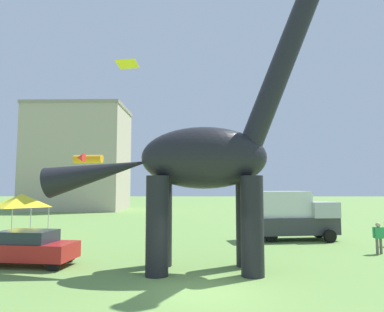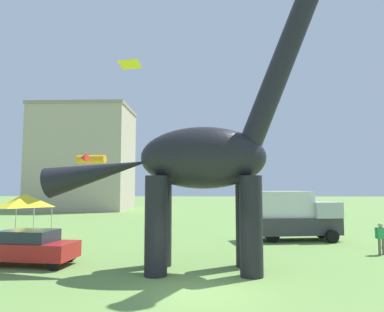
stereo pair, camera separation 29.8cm
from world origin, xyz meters
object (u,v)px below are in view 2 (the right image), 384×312
(dinosaur_sculpture, at_px, (202,158))
(festival_canopy_tent, at_px, (25,200))
(parked_sedan_left, at_px, (28,247))
(kite_high_right, at_px, (130,64))
(kite_far_right, at_px, (90,159))
(person_strolling_adult, at_px, (381,235))
(parked_box_truck, at_px, (293,215))

(dinosaur_sculpture, bearing_deg, festival_canopy_tent, 143.65)
(parked_sedan_left, relative_size, kite_high_right, 2.32)
(kite_high_right, bearing_deg, parked_sedan_left, -98.03)
(parked_sedan_left, xyz_separation_m, kite_far_right, (-1.90, 13.49, 5.07))
(person_strolling_adult, bearing_deg, kite_high_right, 43.24)
(kite_high_right, relative_size, kite_far_right, 0.73)
(parked_box_truck, height_order, person_strolling_adult, parked_box_truck)
(festival_canopy_tent, relative_size, kite_far_right, 1.22)
(festival_canopy_tent, xyz_separation_m, kite_far_right, (2.83, 5.01, 3.33))
(kite_high_right, height_order, kite_far_right, kite_high_right)
(parked_sedan_left, xyz_separation_m, kite_high_right, (1.72, 12.18, 12.85))
(person_strolling_adult, relative_size, festival_canopy_tent, 0.52)
(parked_box_truck, xyz_separation_m, person_strolling_adult, (3.29, -4.75, -0.66))
(dinosaur_sculpture, xyz_separation_m, festival_canopy_tent, (-12.53, 9.21, -2.19))
(dinosaur_sculpture, xyz_separation_m, person_strolling_adult, (9.26, 3.82, -3.75))
(dinosaur_sculpture, distance_m, parked_sedan_left, 8.77)
(kite_far_right, bearing_deg, dinosaur_sculpture, -55.72)
(parked_sedan_left, relative_size, kite_far_right, 1.70)
(dinosaur_sculpture, bearing_deg, person_strolling_adult, 22.40)
(parked_sedan_left, distance_m, festival_canopy_tent, 9.86)
(dinosaur_sculpture, height_order, kite_high_right, kite_high_right)
(parked_box_truck, height_order, festival_canopy_tent, parked_box_truck)
(dinosaur_sculpture, bearing_deg, parked_box_truck, 55.11)
(kite_high_right, bearing_deg, person_strolling_adult, -30.67)
(parked_sedan_left, height_order, parked_box_truck, parked_box_truck)
(festival_canopy_tent, distance_m, kite_high_right, 13.36)
(parked_box_truck, distance_m, festival_canopy_tent, 18.54)
(festival_canopy_tent, bearing_deg, kite_high_right, 29.91)
(dinosaur_sculpture, relative_size, festival_canopy_tent, 4.16)
(parked_box_truck, bearing_deg, parked_sedan_left, -159.32)
(kite_far_right, bearing_deg, festival_canopy_tent, -119.45)
(parked_sedan_left, distance_m, kite_high_right, 17.79)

